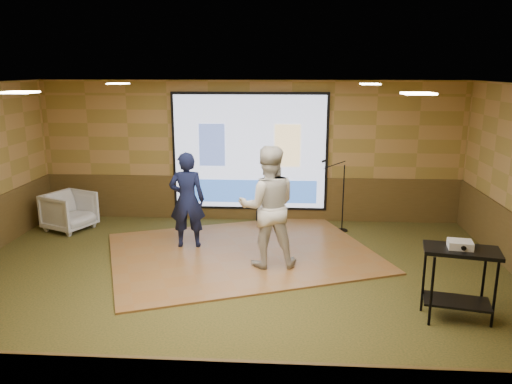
# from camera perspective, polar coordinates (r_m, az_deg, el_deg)

# --- Properties ---
(ground) EXTENTS (9.00, 9.00, 0.00)m
(ground) POSITION_cam_1_polar(r_m,az_deg,el_deg) (7.77, -2.71, -10.63)
(ground) COLOR #263116
(ground) RESTS_ON ground
(room_shell) EXTENTS (9.04, 7.04, 3.02)m
(room_shell) POSITION_cam_1_polar(r_m,az_deg,el_deg) (7.16, -2.90, 4.80)
(room_shell) COLOR #AB8247
(room_shell) RESTS_ON ground
(wainscot_back) EXTENTS (9.00, 0.04, 0.95)m
(wainscot_back) POSITION_cam_1_polar(r_m,az_deg,el_deg) (10.89, -0.70, -0.71)
(wainscot_back) COLOR #503D1A
(wainscot_back) RESTS_ON ground
(projector_screen) EXTENTS (3.32, 0.06, 2.52)m
(projector_screen) POSITION_cam_1_polar(r_m,az_deg,el_deg) (10.63, -0.73, 4.45)
(projector_screen) COLOR black
(projector_screen) RESTS_ON room_shell
(downlight_nw) EXTENTS (0.32, 0.32, 0.02)m
(downlight_nw) POSITION_cam_1_polar(r_m,az_deg,el_deg) (9.33, -15.49, 11.86)
(downlight_nw) COLOR #FFEABF
(downlight_nw) RESTS_ON room_shell
(downlight_ne) EXTENTS (0.32, 0.32, 0.02)m
(downlight_ne) POSITION_cam_1_polar(r_m,az_deg,el_deg) (8.93, 12.91, 11.94)
(downlight_ne) COLOR #FFEABF
(downlight_ne) RESTS_ON room_shell
(downlight_sw) EXTENTS (0.32, 0.32, 0.02)m
(downlight_sw) POSITION_cam_1_polar(r_m,az_deg,el_deg) (6.30, -25.37, 10.26)
(downlight_sw) COLOR #FFEABF
(downlight_sw) RESTS_ON room_shell
(downlight_se) EXTENTS (0.32, 0.32, 0.02)m
(downlight_se) POSITION_cam_1_polar(r_m,az_deg,el_deg) (5.69, 18.07, 10.65)
(downlight_se) COLOR #FFEABF
(downlight_se) RESTS_ON room_shell
(dance_floor) EXTENTS (5.45, 4.84, 0.03)m
(dance_floor) POSITION_cam_1_polar(r_m,az_deg,el_deg) (9.03, -1.60, -6.92)
(dance_floor) COLOR brown
(dance_floor) RESTS_ON ground
(player_left) EXTENTS (0.68, 0.49, 1.76)m
(player_left) POSITION_cam_1_polar(r_m,az_deg,el_deg) (9.12, -7.88, -0.91)
(player_left) COLOR #121739
(player_left) RESTS_ON dance_floor
(player_right) EXTENTS (1.06, 0.88, 2.01)m
(player_right) POSITION_cam_1_polar(r_m,az_deg,el_deg) (8.14, 1.37, -1.69)
(player_right) COLOR silver
(player_right) RESTS_ON dance_floor
(av_table) EXTENTS (0.93, 0.49, 0.98)m
(av_table) POSITION_cam_1_polar(r_m,az_deg,el_deg) (7.05, 22.27, -8.25)
(av_table) COLOR black
(av_table) RESTS_ON ground
(projector) EXTENTS (0.34, 0.29, 0.10)m
(projector) POSITION_cam_1_polar(r_m,az_deg,el_deg) (6.95, 22.30, -5.57)
(projector) COLOR white
(projector) RESTS_ON av_table
(mic_stand) EXTENTS (0.58, 0.24, 1.48)m
(mic_stand) POSITION_cam_1_polar(r_m,az_deg,el_deg) (10.24, 9.57, -1.75)
(mic_stand) COLOR black
(mic_stand) RESTS_ON ground
(banquet_chair) EXTENTS (1.13, 1.11, 0.78)m
(banquet_chair) POSITION_cam_1_polar(r_m,az_deg,el_deg) (10.89, -20.55, -2.07)
(banquet_chair) COLOR gray
(banquet_chair) RESTS_ON ground
(duffel_bag) EXTENTS (0.47, 0.39, 0.25)m
(duffel_bag) POSITION_cam_1_polar(r_m,az_deg,el_deg) (10.73, 1.24, -2.88)
(duffel_bag) COLOR black
(duffel_bag) RESTS_ON ground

